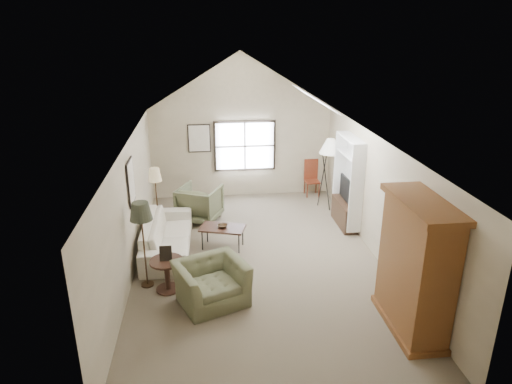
{
  "coord_description": "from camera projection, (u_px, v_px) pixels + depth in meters",
  "views": [
    {
      "loc": [
        -1.01,
        -8.32,
        4.66
      ],
      "look_at": [
        0.0,
        0.4,
        1.4
      ],
      "focal_mm": 32.0,
      "sensor_mm": 36.0,
      "label": 1
    }
  ],
  "objects": [
    {
      "name": "dark_lamp",
      "position": [
        144.0,
        244.0,
        8.33
      ],
      "size": [
        0.42,
        0.42,
        1.72
      ],
      "primitive_type": null,
      "rotation": [
        0.0,
        0.0,
        -0.01
      ],
      "color": "black",
      "rests_on": "ground"
    },
    {
      "name": "tripod_lamp",
      "position": [
        329.0,
        173.0,
        11.96
      ],
      "size": [
        0.74,
        0.74,
        1.92
      ],
      "primitive_type": null,
      "rotation": [
        0.0,
        0.0,
        0.44
      ],
      "color": "silver",
      "rests_on": "ground"
    },
    {
      "name": "armchair_near",
      "position": [
        211.0,
        283.0,
        8.0
      ],
      "size": [
        1.45,
        1.37,
        0.75
      ],
      "primitive_type": "imported",
      "rotation": [
        0.0,
        0.0,
        0.39
      ],
      "color": "#616144",
      "rests_on": "ground"
    },
    {
      "name": "tan_lamp",
      "position": [
        157.0,
        198.0,
        10.78
      ],
      "size": [
        0.31,
        0.31,
        1.54
      ],
      "primitive_type": null,
      "rotation": [
        0.0,
        0.0,
        -0.01
      ],
      "color": "tan",
      "rests_on": "ground"
    },
    {
      "name": "armoire",
      "position": [
        416.0,
        266.0,
        7.09
      ],
      "size": [
        0.6,
        1.5,
        2.2
      ],
      "primitive_type": "cube",
      "color": "brown",
      "rests_on": "ground"
    },
    {
      "name": "side_table",
      "position": [
        167.0,
        275.0,
        8.38
      ],
      "size": [
        0.62,
        0.62,
        0.62
      ],
      "primitive_type": "cylinder",
      "rotation": [
        0.0,
        0.0,
        -0.01
      ],
      "color": "#3B2118",
      "rests_on": "ground"
    },
    {
      "name": "media_console",
      "position": [
        345.0,
        213.0,
        11.11
      ],
      "size": [
        0.34,
        1.18,
        0.6
      ],
      "primitive_type": "cube",
      "color": "#382316",
      "rests_on": "ground"
    },
    {
      "name": "coffee_table",
      "position": [
        223.0,
        237.0,
        10.0
      ],
      "size": [
        1.07,
        0.79,
        0.49
      ],
      "primitive_type": "cube",
      "rotation": [
        0.0,
        0.0,
        -0.3
      ],
      "color": "#3B2118",
      "rests_on": "ground"
    },
    {
      "name": "armchair_far",
      "position": [
        200.0,
        203.0,
        11.35
      ],
      "size": [
        1.26,
        1.28,
        0.89
      ],
      "primitive_type": "imported",
      "rotation": [
        0.0,
        0.0,
        2.72
      ],
      "color": "#5D5E42",
      "rests_on": "ground"
    },
    {
      "name": "sofa",
      "position": [
        167.0,
        235.0,
        9.84
      ],
      "size": [
        0.99,
        2.47,
        0.72
      ],
      "primitive_type": "imported",
      "rotation": [
        0.0,
        0.0,
        1.56
      ],
      "color": "beige",
      "rests_on": "ground"
    },
    {
      "name": "side_chair",
      "position": [
        312.0,
        178.0,
        12.96
      ],
      "size": [
        0.41,
        0.41,
        1.03
      ],
      "primitive_type": "cube",
      "rotation": [
        0.0,
        0.0,
        0.01
      ],
      "color": "brown",
      "rests_on": "ground"
    },
    {
      "name": "window",
      "position": [
        245.0,
        146.0,
        12.67
      ],
      "size": [
        1.72,
        0.08,
        1.42
      ],
      "primitive_type": "cube",
      "color": "black",
      "rests_on": "room_shell"
    },
    {
      "name": "skylight",
      "position": [
        316.0,
        98.0,
        9.33
      ],
      "size": [
        0.8,
        1.2,
        0.52
      ],
      "primitive_type": null,
      "color": "white",
      "rests_on": "room_shell"
    },
    {
      "name": "room_shell",
      "position": [
        259.0,
        107.0,
        8.36
      ],
      "size": [
        5.01,
        8.01,
        4.0
      ],
      "color": "#6F624F",
      "rests_on": "ground"
    },
    {
      "name": "wall_art",
      "position": [
        167.0,
        159.0,
        10.48
      ],
      "size": [
        1.97,
        3.71,
        0.88
      ],
      "color": "black",
      "rests_on": "room_shell"
    },
    {
      "name": "bowl",
      "position": [
        222.0,
        226.0,
        9.91
      ],
      "size": [
        0.29,
        0.29,
        0.06
      ],
      "primitive_type": "imported",
      "rotation": [
        0.0,
        0.0,
        -0.3
      ],
      "color": "#322214",
      "rests_on": "coffee_table"
    },
    {
      "name": "tv_alcove",
      "position": [
        348.0,
        180.0,
        10.82
      ],
      "size": [
        0.32,
        1.3,
        2.1
      ],
      "primitive_type": "cube",
      "color": "white",
      "rests_on": "ground"
    },
    {
      "name": "tv_panel",
      "position": [
        346.0,
        190.0,
        10.9
      ],
      "size": [
        0.05,
        0.9,
        0.55
      ],
      "primitive_type": "cube",
      "color": "black",
      "rests_on": "media_console"
    }
  ]
}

